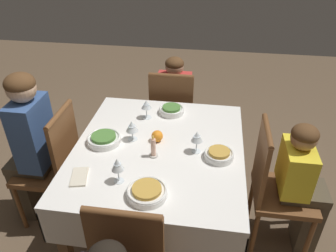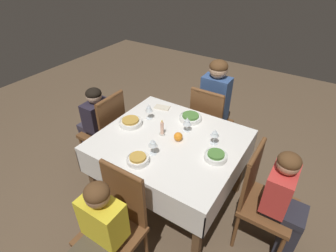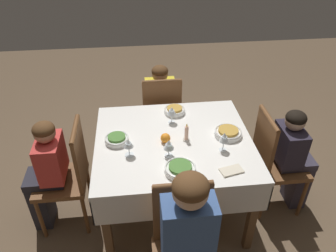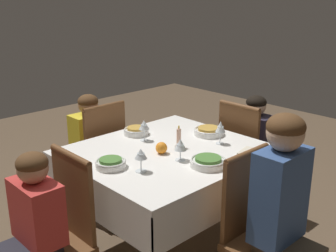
# 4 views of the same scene
# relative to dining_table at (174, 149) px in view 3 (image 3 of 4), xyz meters

# --- Properties ---
(ground_plane) EXTENTS (8.00, 8.00, 0.00)m
(ground_plane) POSITION_rel_dining_table_xyz_m (0.00, 0.00, -0.68)
(ground_plane) COLOR brown
(dining_table) EXTENTS (1.23, 1.09, 0.77)m
(dining_table) POSITION_rel_dining_table_xyz_m (0.00, 0.00, 0.00)
(dining_table) COLOR white
(dining_table) RESTS_ON ground_plane
(chair_south) EXTENTS (0.40, 0.41, 0.96)m
(chair_south) POSITION_rel_dining_table_xyz_m (-0.03, -0.78, -0.15)
(chair_south) COLOR brown
(chair_south) RESTS_ON ground_plane
(chair_east) EXTENTS (0.41, 0.40, 0.96)m
(chair_east) POSITION_rel_dining_table_xyz_m (0.85, -0.04, -0.15)
(chair_east) COLOR brown
(chair_east) RESTS_ON ground_plane
(chair_west) EXTENTS (0.41, 0.40, 0.96)m
(chair_west) POSITION_rel_dining_table_xyz_m (-0.85, -0.02, -0.15)
(chair_west) COLOR brown
(chair_west) RESTS_ON ground_plane
(chair_north) EXTENTS (0.40, 0.41, 0.96)m
(chair_north) POSITION_rel_dining_table_xyz_m (-0.03, 0.78, -0.15)
(chair_north) COLOR brown
(chair_north) RESTS_ON ground_plane
(person_adult_denim) EXTENTS (0.30, 0.34, 1.22)m
(person_adult_denim) POSITION_rel_dining_table_xyz_m (-0.03, -0.93, 0.01)
(person_adult_denim) COLOR #4C4233
(person_adult_denim) RESTS_ON ground_plane
(person_child_dark) EXTENTS (0.33, 0.30, 0.99)m
(person_child_dark) POSITION_rel_dining_table_xyz_m (1.02, -0.04, -0.13)
(person_child_dark) COLOR #383342
(person_child_dark) RESTS_ON ground_plane
(person_child_red) EXTENTS (0.33, 0.30, 1.02)m
(person_child_red) POSITION_rel_dining_table_xyz_m (-1.01, -0.02, -0.12)
(person_child_red) COLOR #282833
(person_child_red) RESTS_ON ground_plane
(person_child_yellow) EXTENTS (0.30, 0.33, 1.00)m
(person_child_yellow) POSITION_rel_dining_table_xyz_m (-0.03, 0.95, -0.13)
(person_child_yellow) COLOR #4C4233
(person_child_yellow) RESTS_ON ground_plane
(bowl_south) EXTENTS (0.22, 0.22, 0.06)m
(bowl_south) POSITION_rel_dining_table_xyz_m (0.00, -0.36, 0.12)
(bowl_south) COLOR white
(bowl_south) RESTS_ON dining_table
(wine_glass_south) EXTENTS (0.08, 0.08, 0.14)m
(wine_glass_south) POSITION_rel_dining_table_xyz_m (-0.06, -0.19, 0.20)
(wine_glass_south) COLOR white
(wine_glass_south) RESTS_ON dining_table
(bowl_east) EXTENTS (0.22, 0.22, 0.06)m
(bowl_east) POSITION_rel_dining_table_xyz_m (0.44, 0.01, 0.12)
(bowl_east) COLOR white
(bowl_east) RESTS_ON dining_table
(wine_glass_east) EXTENTS (0.07, 0.07, 0.16)m
(wine_glass_east) POSITION_rel_dining_table_xyz_m (0.35, -0.17, 0.21)
(wine_glass_east) COLOR white
(wine_glass_east) RESTS_ON dining_table
(bowl_west) EXTENTS (0.19, 0.19, 0.06)m
(bowl_west) POSITION_rel_dining_table_xyz_m (-0.44, 0.02, 0.12)
(bowl_west) COLOR white
(bowl_west) RESTS_ON dining_table
(wine_glass_west) EXTENTS (0.07, 0.07, 0.14)m
(wine_glass_west) POSITION_rel_dining_table_xyz_m (-0.35, -0.15, 0.20)
(wine_glass_west) COLOR white
(wine_glass_west) RESTS_ON dining_table
(bowl_north) EXTENTS (0.18, 0.18, 0.06)m
(bowl_north) POSITION_rel_dining_table_xyz_m (0.06, 0.39, 0.12)
(bowl_north) COLOR white
(bowl_north) RESTS_ON dining_table
(wine_glass_north) EXTENTS (0.07, 0.07, 0.15)m
(wine_glass_north) POSITION_rel_dining_table_xyz_m (0.01, 0.24, 0.21)
(wine_glass_north) COLOR white
(wine_glass_north) RESTS_ON dining_table
(candle_centerpiece) EXTENTS (0.06, 0.06, 0.15)m
(candle_centerpiece) POSITION_rel_dining_table_xyz_m (0.10, -0.02, 0.15)
(candle_centerpiece) COLOR beige
(candle_centerpiece) RESTS_ON dining_table
(orange_fruit) EXTENTS (0.08, 0.08, 0.08)m
(orange_fruit) POSITION_rel_dining_table_xyz_m (-0.07, -0.02, 0.14)
(orange_fruit) COLOR orange
(orange_fruit) RESTS_ON dining_table
(napkin_red_folded) EXTENTS (0.17, 0.12, 0.01)m
(napkin_red_folded) POSITION_rel_dining_table_xyz_m (0.35, -0.40, 0.10)
(napkin_red_folded) COLOR beige
(napkin_red_folded) RESTS_ON dining_table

